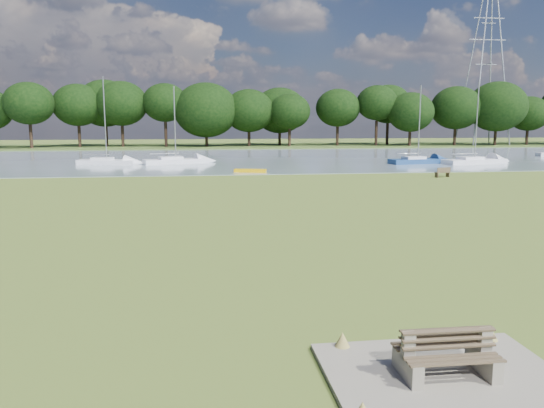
{
  "coord_description": "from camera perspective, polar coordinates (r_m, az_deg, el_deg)",
  "views": [
    {
      "loc": [
        -4.24,
        -22.33,
        4.56
      ],
      "look_at": [
        -1.47,
        -2.0,
        1.32
      ],
      "focal_mm": 35.0,
      "sensor_mm": 36.0,
      "label": 1
    }
  ],
  "objects": [
    {
      "name": "concrete_pad",
      "position": [
        10.38,
        18.11,
        -17.28
      ],
      "size": [
        4.2,
        3.2,
        0.1
      ],
      "primitive_type": "cube",
      "color": "gray",
      "rests_on": "ground"
    },
    {
      "name": "bench_pair",
      "position": [
        10.2,
        18.23,
        -15.14
      ],
      "size": [
        1.71,
        1.02,
        0.92
      ],
      "rotation": [
        0.0,
        0.0,
        -0.01
      ],
      "color": "gray",
      "rests_on": "concrete_pad"
    },
    {
      "name": "riverbank_bench",
      "position": [
        45.17,
        17.9,
        3.26
      ],
      "size": [
        1.36,
        0.71,
        0.81
      ],
      "rotation": [
        0.0,
        0.0,
        0.25
      ],
      "color": "brown",
      "rests_on": "ground"
    },
    {
      "name": "ground",
      "position": [
        23.18,
        2.94,
        -2.39
      ],
      "size": [
        220.0,
        220.0,
        0.0
      ],
      "primitive_type": "plane",
      "color": "olive"
    },
    {
      "name": "sailboat_3",
      "position": [
        56.92,
        -10.38,
        4.74
      ],
      "size": [
        6.93,
        3.79,
        8.02
      ],
      "rotation": [
        0.0,
        0.0,
        0.31
      ],
      "color": "white",
      "rests_on": "river"
    },
    {
      "name": "sailboat_0",
      "position": [
        58.29,
        15.36,
        4.67
      ],
      "size": [
        6.53,
        2.94,
        8.13
      ],
      "rotation": [
        0.0,
        0.0,
        0.19
      ],
      "color": "navy",
      "rests_on": "river"
    },
    {
      "name": "sailboat_2",
      "position": [
        57.94,
        -17.41,
        4.54
      ],
      "size": [
        6.21,
        2.92,
        8.94
      ],
      "rotation": [
        0.0,
        0.0,
        -0.22
      ],
      "color": "white",
      "rests_on": "river"
    },
    {
      "name": "kayak",
      "position": [
        46.74,
        -2.36,
        3.6
      ],
      "size": [
        2.89,
        1.42,
        0.28
      ],
      "primitive_type": "cube",
      "rotation": [
        0.0,
        0.0,
        -0.28
      ],
      "color": "#E7AE05",
      "rests_on": "river"
    },
    {
      "name": "river",
      "position": [
        64.63,
        -3.99,
        4.91
      ],
      "size": [
        220.0,
        40.0,
        0.1
      ],
      "primitive_type": "cube",
      "color": "gray",
      "rests_on": "ground"
    },
    {
      "name": "pylon",
      "position": [
        106.83,
        22.19,
        16.28
      ],
      "size": [
        6.96,
        4.88,
        30.75
      ],
      "color": "#9FA4AD",
      "rests_on": "far_bank"
    },
    {
      "name": "sailboat_4",
      "position": [
        59.85,
        20.89,
        4.49
      ],
      "size": [
        7.38,
        3.55,
        8.44
      ],
      "rotation": [
        0.0,
        0.0,
        0.23
      ],
      "color": "white",
      "rests_on": "river"
    },
    {
      "name": "far_bank",
      "position": [
        94.53,
        -5.21,
        6.17
      ],
      "size": [
        220.0,
        20.0,
        0.4
      ],
      "primitive_type": "cube",
      "color": "#4C6626",
      "rests_on": "ground"
    },
    {
      "name": "tree_line",
      "position": [
        90.52,
        -4.38,
        10.47
      ],
      "size": [
        146.04,
        9.65,
        11.68
      ],
      "color": "black",
      "rests_on": "far_bank"
    }
  ]
}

